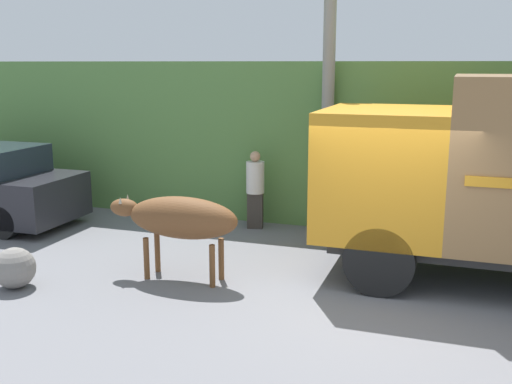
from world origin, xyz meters
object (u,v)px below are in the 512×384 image
brown_cow (180,218)px  utility_pole (328,94)px  roadside_rock (15,268)px  pedestrian_on_hill (255,187)px

brown_cow → utility_pole: size_ratio=0.41×
utility_pole → roadside_rock: (-3.80, -4.68, -2.47)m
utility_pole → roadside_rock: bearing=-129.1°
brown_cow → utility_pole: utility_pole is taller
brown_cow → utility_pole: 4.23m
pedestrian_on_hill → utility_pole: 2.40m
brown_cow → roadside_rock: bearing=-139.8°
brown_cow → utility_pole: (1.56, 3.50, 1.79)m
pedestrian_on_hill → utility_pole: utility_pole is taller
brown_cow → utility_pole: bearing=78.2°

